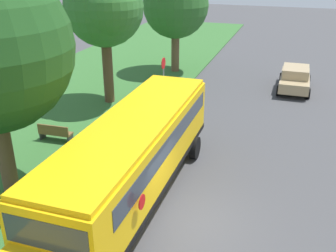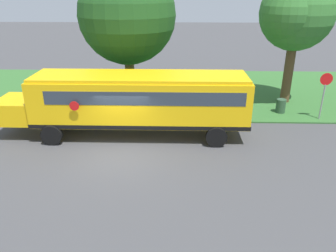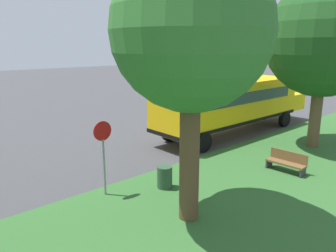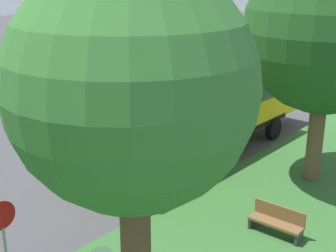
% 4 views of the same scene
% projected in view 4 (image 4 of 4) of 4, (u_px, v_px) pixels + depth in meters
% --- Properties ---
extents(ground_plane, '(120.00, 120.00, 0.00)m').
position_uv_depth(ground_plane, '(167.00, 141.00, 21.45)').
color(ground_plane, '#424244').
extents(school_bus, '(2.85, 12.42, 3.16)m').
position_uv_depth(school_bus, '(201.00, 112.00, 19.09)').
color(school_bus, yellow).
rests_on(school_bus, ground).
extents(oak_tree_beside_bus, '(5.68, 5.68, 8.36)m').
position_uv_depth(oak_tree_beside_bus, '(330.00, 32.00, 15.64)').
color(oak_tree_beside_bus, brown).
rests_on(oak_tree_beside_bus, ground).
extents(oak_tree_roadside_mid, '(4.50, 4.48, 7.81)m').
position_uv_depth(oak_tree_roadside_mid, '(132.00, 84.00, 8.26)').
color(oak_tree_roadside_mid, brown).
rests_on(oak_tree_roadside_mid, ground).
extents(stop_sign, '(0.08, 0.68, 2.74)m').
position_uv_depth(stop_sign, '(4.00, 242.00, 10.39)').
color(stop_sign, gray).
rests_on(stop_sign, ground).
extents(park_bench, '(1.62, 0.57, 0.92)m').
position_uv_depth(park_bench, '(277.00, 221.00, 13.70)').
color(park_bench, brown).
rests_on(park_bench, ground).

